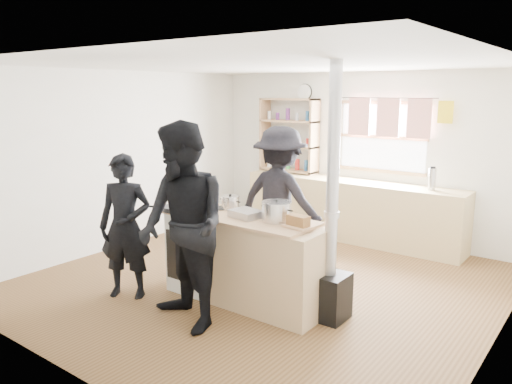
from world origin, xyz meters
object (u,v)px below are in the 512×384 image
at_px(roast_tray, 246,213).
at_px(skillet_greens, 177,208).
at_px(bread_board, 298,222).
at_px(stockpot_stove, 230,202).
at_px(flue_heater, 330,255).
at_px(person_far, 280,200).
at_px(person_near_right, 183,227).
at_px(stockpot_counter, 277,211).
at_px(thermos, 432,179).
at_px(cooking_island, 245,259).
at_px(person_near_left, 125,227).

bearing_deg(roast_tray, skillet_greens, -164.62).
bearing_deg(bread_board, stockpot_stove, 168.75).
height_order(flue_heater, person_far, flue_heater).
bearing_deg(skillet_greens, stockpot_stove, 43.76).
height_order(roast_tray, person_near_right, person_near_right).
relative_size(skillet_greens, stockpot_counter, 1.36).
relative_size(thermos, stockpot_counter, 0.98).
height_order(stockpot_stove, flue_heater, flue_heater).
xyz_separation_m(skillet_greens, bread_board, (1.44, 0.20, 0.02)).
height_order(roast_tray, bread_board, bread_board).
bearing_deg(stockpot_stove, skillet_greens, -136.24).
relative_size(thermos, flue_heater, 0.12).
bearing_deg(skillet_greens, thermos, 58.58).
distance_m(cooking_island, skillet_greens, 0.94).
height_order(cooking_island, bread_board, bread_board).
height_order(stockpot_stove, bread_board, stockpot_stove).
distance_m(bread_board, person_near_right, 1.09).
height_order(skillet_greens, roast_tray, roast_tray).
xyz_separation_m(thermos, cooking_island, (-1.05, -2.77, -0.58)).
xyz_separation_m(roast_tray, person_far, (-0.26, 1.01, -0.07)).
distance_m(thermos, roast_tray, 2.95).
height_order(stockpot_counter, person_near_right, person_near_right).
relative_size(person_near_left, person_near_right, 0.80).
relative_size(stockpot_stove, person_near_right, 0.10).
distance_m(cooking_island, person_near_right, 0.95).
xyz_separation_m(stockpot_stove, stockpot_counter, (0.72, -0.13, 0.03)).
bearing_deg(person_near_right, skillet_greens, 156.59).
relative_size(skillet_greens, bread_board, 1.36).
height_order(cooking_island, skillet_greens, skillet_greens).
bearing_deg(stockpot_counter, flue_heater, 11.24).
bearing_deg(thermos, person_near_left, -122.34).
relative_size(thermos, person_near_left, 0.19).
relative_size(stockpot_stove, flue_heater, 0.08).
xyz_separation_m(stockpot_stove, person_near_left, (-0.77, -0.85, -0.22)).
relative_size(cooking_island, stockpot_stove, 9.57).
bearing_deg(person_near_left, cooking_island, 0.75).
bearing_deg(person_near_left, stockpot_stove, 18.24).
relative_size(stockpot_stove, stockpot_counter, 0.67).
distance_m(cooking_island, bread_board, 0.84).
height_order(skillet_greens, flue_heater, flue_heater).
relative_size(thermos, stockpot_stove, 1.46).
height_order(roast_tray, person_near_left, person_near_left).
xyz_separation_m(person_near_right, person_far, (-0.14, 1.81, -0.08)).
height_order(skillet_greens, person_near_right, person_near_right).
xyz_separation_m(flue_heater, person_far, (-1.16, 0.84, 0.24)).
xyz_separation_m(thermos, person_near_right, (-1.15, -3.57, -0.07)).
height_order(stockpot_counter, person_near_left, person_near_left).
height_order(cooking_island, roast_tray, roast_tray).
height_order(skillet_greens, bread_board, bread_board).
bearing_deg(person_far, stockpot_counter, 120.60).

